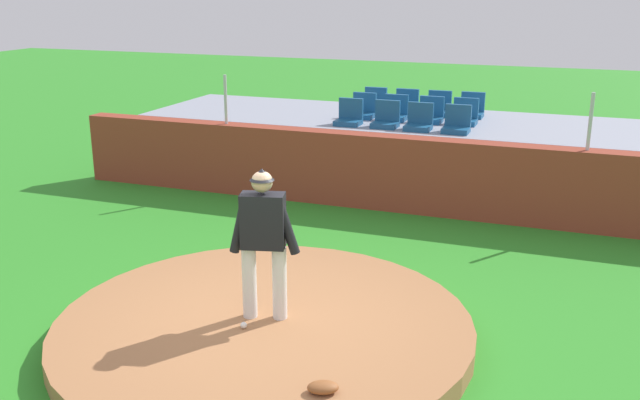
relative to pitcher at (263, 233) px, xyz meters
name	(u,v)px	position (x,y,z in m)	size (l,w,h in m)	color
ground_plane	(264,337)	(0.01, -0.06, -1.26)	(60.00, 60.00, 0.00)	#2C8824
pitchers_mound	(264,328)	(0.01, -0.06, -1.14)	(4.78, 4.78, 0.23)	#A26B42
pitcher	(263,233)	(0.00, 0.00, 0.00)	(0.80, 0.37, 1.77)	silver
baseball	(244,325)	(-0.11, -0.34, -0.99)	(0.07, 0.07, 0.07)	white
fielding_glove	(323,387)	(1.17, -1.26, -0.97)	(0.30, 0.20, 0.11)	brown
brick_barrier	(387,172)	(0.01, 5.22, -0.59)	(12.42, 0.40, 1.35)	brown
fence_post_left	(226,99)	(-3.17, 5.22, 0.55)	(0.06, 0.06, 0.93)	silver
fence_post_right	(590,122)	(3.33, 5.22, 0.55)	(0.06, 0.06, 0.93)	silver
bleacher_platform	(413,150)	(0.01, 7.29, -0.62)	(11.09, 3.12, 1.28)	#8A909F
stadium_chair_0	(349,117)	(-1.05, 6.27, 0.18)	(0.48, 0.44, 0.50)	#195382
stadium_chair_1	(386,119)	(-0.31, 6.29, 0.18)	(0.48, 0.44, 0.50)	#195382
stadium_chair_2	(419,121)	(0.34, 6.25, 0.18)	(0.48, 0.44, 0.50)	#195382
stadium_chair_3	(457,124)	(1.04, 6.25, 0.18)	(0.48, 0.44, 0.50)	#195382
stadium_chair_4	(363,110)	(-1.02, 7.08, 0.18)	(0.48, 0.44, 0.50)	#195382
stadium_chair_5	(395,112)	(-0.34, 7.07, 0.18)	(0.48, 0.44, 0.50)	#195382
stadium_chair_6	(430,114)	(0.38, 7.08, 0.18)	(0.48, 0.44, 0.50)	#195382
stadium_chair_7	(465,116)	(1.05, 7.11, 0.18)	(0.48, 0.44, 0.50)	#195382
stadium_chair_8	(374,104)	(-1.01, 7.91, 0.18)	(0.48, 0.44, 0.50)	#195382
stadium_chair_9	(406,106)	(-0.32, 7.91, 0.18)	(0.48, 0.44, 0.50)	#195382
stadium_chair_10	(439,108)	(0.38, 7.90, 0.18)	(0.48, 0.44, 0.50)	#195382
stadium_chair_11	(472,109)	(1.06, 7.94, 0.18)	(0.48, 0.44, 0.50)	#195382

